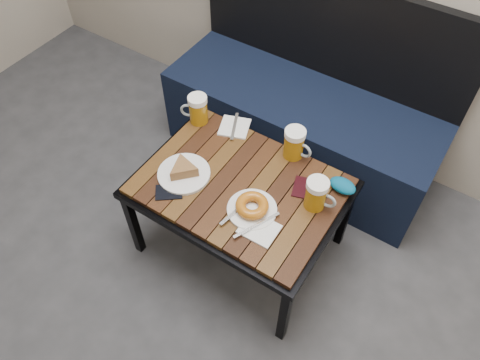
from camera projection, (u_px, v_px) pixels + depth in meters
The scene contains 12 objects.
bench at pixel (303, 120), 2.43m from camera, with size 1.40×0.50×0.95m.
cafe_table at pixel (240, 191), 1.95m from camera, with size 0.84×0.62×0.47m.
beer_mug_left at pixel (198, 109), 2.09m from camera, with size 0.13×0.11×0.14m.
beer_mug_centre at pixel (295, 143), 1.96m from camera, with size 0.13×0.09×0.14m.
beer_mug_right at pixel (317, 194), 1.79m from camera, with size 0.13×0.09×0.14m.
plate_pie at pixel (184, 171), 1.92m from camera, with size 0.22×0.22×0.06m.
plate_bagel at pixel (252, 207), 1.81m from camera, with size 0.20×0.25×0.05m.
napkin_left at pixel (235, 127), 2.11m from camera, with size 0.17×0.17×0.01m.
napkin_right at pixel (259, 229), 1.77m from camera, with size 0.14×0.12×0.01m.
passport_navy at pixel (169, 192), 1.88m from camera, with size 0.08×0.11×0.01m, color black.
passport_burgundy at pixel (303, 188), 1.90m from camera, with size 0.08×0.11×0.01m, color black.
knit_pouch at pixel (343, 186), 1.88m from camera, with size 0.11×0.07×0.05m, color navy.
Camera 1 is at (0.70, 0.10, 1.97)m, focal length 35.00 mm.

